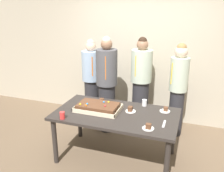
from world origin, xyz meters
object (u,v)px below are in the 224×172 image
at_px(party_table, 116,118).
at_px(person_serving_front, 107,84).
at_px(plated_slice_near_right, 148,127).
at_px(cake_server_utensil, 164,124).
at_px(person_striped_tie_right, 178,88).
at_px(person_far_right_suit, 92,79).
at_px(plated_slice_near_left, 102,101).
at_px(plated_slice_far_right, 165,110).
at_px(person_green_shirt_behind, 141,83).
at_px(plated_slice_far_left, 130,110).
at_px(drink_cup_middle, 144,103).
at_px(sheet_cake, 98,107).
at_px(drink_cup_nearest, 62,115).

xyz_separation_m(party_table, person_serving_front, (-0.44, 0.80, 0.22)).
distance_m(plated_slice_near_right, cake_server_utensil, 0.26).
distance_m(person_striped_tie_right, person_far_right_suit, 1.66).
distance_m(cake_server_utensil, person_striped_tie_right, 1.17).
bearing_deg(plated_slice_near_left, plated_slice_far_right, -0.87).
distance_m(plated_slice_near_right, person_striped_tie_right, 1.38).
distance_m(plated_slice_near_left, person_green_shirt_behind, 0.95).
height_order(plated_slice_far_left, drink_cup_middle, drink_cup_middle).
bearing_deg(sheet_cake, drink_cup_nearest, -129.16).
bearing_deg(person_green_shirt_behind, drink_cup_middle, 35.89).
relative_size(party_table, plated_slice_far_left, 11.74).
bearing_deg(drink_cup_middle, plated_slice_near_right, -74.08).
bearing_deg(plated_slice_near_left, person_far_right_suit, 123.12).
bearing_deg(person_far_right_suit, party_table, 9.67).
xyz_separation_m(plated_slice_near_left, plated_slice_near_right, (0.87, -0.61, 0.01)).
bearing_deg(sheet_cake, plated_slice_far_right, 16.18).
distance_m(party_table, plated_slice_near_right, 0.62).
height_order(plated_slice_near_left, person_striped_tie_right, person_striped_tie_right).
bearing_deg(sheet_cake, person_far_right_suit, 118.04).
relative_size(plated_slice_near_left, person_serving_front, 0.09).
bearing_deg(plated_slice_near_right, party_table, 149.65).
bearing_deg(cake_server_utensil, drink_cup_nearest, -167.35).
distance_m(plated_slice_near_left, cake_server_utensil, 1.12).
height_order(plated_slice_near_left, person_serving_front, person_serving_front).
height_order(drink_cup_nearest, cake_server_utensil, drink_cup_nearest).
bearing_deg(person_far_right_suit, person_serving_front, 23.98).
bearing_deg(drink_cup_middle, plated_slice_near_left, -172.59).
xyz_separation_m(party_table, drink_cup_nearest, (-0.63, -0.42, 0.13)).
bearing_deg(party_table, sheet_cake, 177.19).
bearing_deg(drink_cup_middle, party_table, -130.21).
distance_m(plated_slice_far_left, person_serving_front, 0.93).
bearing_deg(person_green_shirt_behind, drink_cup_nearest, -6.38).
height_order(plated_slice_near_left, person_green_shirt_behind, person_green_shirt_behind).
bearing_deg(plated_slice_near_right, plated_slice_near_left, 144.71).
xyz_separation_m(plated_slice_far_left, person_green_shirt_behind, (-0.08, 1.03, 0.09)).
xyz_separation_m(party_table, cake_server_utensil, (0.70, -0.12, 0.09)).
bearing_deg(plated_slice_near_right, person_green_shirt_behind, 106.45).
xyz_separation_m(sheet_cake, plated_slice_far_left, (0.47, 0.10, -0.02)).
bearing_deg(person_serving_front, drink_cup_nearest, -20.29).
xyz_separation_m(plated_slice_near_right, person_green_shirt_behind, (-0.43, 1.45, 0.10)).
height_order(drink_cup_nearest, person_serving_front, person_serving_front).
distance_m(plated_slice_far_right, drink_cup_middle, 0.35).
height_order(plated_slice_near_left, person_far_right_suit, person_far_right_suit).
bearing_deg(person_striped_tie_right, plated_slice_near_right, 35.57).
distance_m(party_table, person_green_shirt_behind, 1.16).
distance_m(drink_cup_nearest, person_serving_front, 1.23).
height_order(plated_slice_near_right, person_striped_tie_right, person_striped_tie_right).
xyz_separation_m(party_table, drink_cup_middle, (0.33, 0.39, 0.13)).
height_order(party_table, sheet_cake, sheet_cake).
relative_size(drink_cup_nearest, person_serving_front, 0.06).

